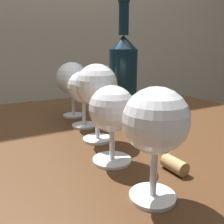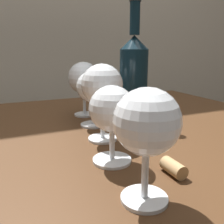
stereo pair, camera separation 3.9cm
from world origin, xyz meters
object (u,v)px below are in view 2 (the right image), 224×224
object	(u,v)px
wine_glass_cabernet	(147,125)
wine_glass_port	(102,87)
cork	(173,168)
wine_bottle	(134,76)
wine_glass_merlot	(84,79)
wine_glass_amber	(92,89)
wine_glass_pinot	(112,111)

from	to	relation	value
wine_glass_cabernet	wine_glass_port	world-z (taller)	wine_glass_port
cork	wine_glass_port	bearing A→B (deg)	103.34
wine_bottle	wine_glass_merlot	bearing A→B (deg)	139.70
wine_glass_amber	cork	bearing A→B (deg)	-84.27
wine_glass_pinot	wine_glass_amber	bearing A→B (deg)	79.50
wine_glass_merlot	cork	xyz separation A→B (m)	(0.02, -0.39, -0.10)
wine_glass_amber	cork	distance (m)	0.30
wine_glass_pinot	wine_glass_port	bearing A→B (deg)	76.99
wine_glass_cabernet	wine_bottle	distance (m)	0.38
wine_glass_merlot	wine_bottle	bearing A→B (deg)	-40.30
wine_glass_cabernet	wine_glass_merlot	bearing A→B (deg)	82.32
wine_glass_cabernet	wine_glass_pinot	distance (m)	0.12
wine_glass_merlot	wine_glass_cabernet	bearing A→B (deg)	-97.68
wine_glass_port	wine_glass_pinot	bearing A→B (deg)	-103.01
wine_glass_port	cork	size ratio (longest dim) A/B	3.78
wine_glass_cabernet	cork	distance (m)	0.12
wine_bottle	wine_glass_amber	bearing A→B (deg)	-174.36
wine_bottle	cork	world-z (taller)	wine_bottle
wine_glass_pinot	wine_glass_port	size ratio (longest dim) A/B	0.82
wine_glass_merlot	wine_glass_amber	bearing A→B (deg)	-96.50
wine_glass_cabernet	wine_glass_pinot	bearing A→B (deg)	86.32
wine_glass_amber	wine_glass_port	bearing A→B (deg)	-97.97
wine_glass_amber	wine_bottle	world-z (taller)	wine_bottle
wine_glass_port	wine_glass_amber	world-z (taller)	wine_glass_port
wine_bottle	wine_glass_pinot	bearing A→B (deg)	-126.06
wine_glass_cabernet	wine_bottle	world-z (taller)	wine_bottle
wine_glass_port	wine_bottle	world-z (taller)	wine_bottle
wine_glass_pinot	wine_bottle	world-z (taller)	wine_bottle
wine_glass_cabernet	wine_glass_port	bearing A→B (deg)	81.91
wine_glass_amber	wine_glass_cabernet	bearing A→B (deg)	-98.06
wine_glass_cabernet	wine_glass_merlot	world-z (taller)	wine_glass_merlot
wine_glass_merlot	wine_glass_port	bearing A→B (deg)	-97.23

